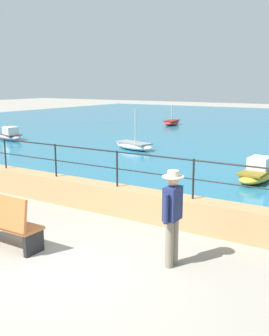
{
  "coord_description": "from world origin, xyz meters",
  "views": [
    {
      "loc": [
        4.57,
        -4.78,
        3.22
      ],
      "look_at": [
        -0.83,
        3.7,
        1.1
      ],
      "focal_mm": 43.2,
      "sensor_mm": 36.0,
      "label": 1
    }
  ],
  "objects_px": {
    "bench_main": "(1,220)",
    "person_walking": "(172,213)",
    "boat_1": "(257,173)",
    "boat_4": "(172,122)",
    "boat_0": "(9,135)",
    "boat_2": "(134,145)"
  },
  "relations": [
    {
      "from": "person_walking",
      "to": "bench_main",
      "type": "bearing_deg",
      "value": -161.77
    },
    {
      "from": "person_walking",
      "to": "boat_0",
      "type": "bearing_deg",
      "value": 148.4
    },
    {
      "from": "bench_main",
      "to": "boat_1",
      "type": "distance_m",
      "value": 8.58
    },
    {
      "from": "boat_1",
      "to": "boat_4",
      "type": "relative_size",
      "value": 0.96
    },
    {
      "from": "bench_main",
      "to": "person_walking",
      "type": "bearing_deg",
      "value": 18.23
    },
    {
      "from": "boat_1",
      "to": "boat_0",
      "type": "bearing_deg",
      "value": 171.25
    },
    {
      "from": "boat_4",
      "to": "boat_2",
      "type": "bearing_deg",
      "value": -71.44
    },
    {
      "from": "person_walking",
      "to": "boat_1",
      "type": "distance_m",
      "value": 7.09
    },
    {
      "from": "person_walking",
      "to": "boat_0",
      "type": "height_order",
      "value": "person_walking"
    },
    {
      "from": "boat_0",
      "to": "boat_2",
      "type": "xyz_separation_m",
      "value": [
        7.78,
        0.93,
        -0.06
      ]
    },
    {
      "from": "person_walking",
      "to": "boat_4",
      "type": "height_order",
      "value": "person_walking"
    },
    {
      "from": "boat_2",
      "to": "boat_4",
      "type": "relative_size",
      "value": 1.02
    },
    {
      "from": "bench_main",
      "to": "person_walking",
      "type": "xyz_separation_m",
      "value": [
        3.25,
        1.07,
        0.42
      ]
    },
    {
      "from": "bench_main",
      "to": "boat_1",
      "type": "relative_size",
      "value": 0.73
    },
    {
      "from": "person_walking",
      "to": "boat_4",
      "type": "bearing_deg",
      "value": 117.29
    },
    {
      "from": "boat_1",
      "to": "bench_main",
      "type": "bearing_deg",
      "value": -108.82
    },
    {
      "from": "bench_main",
      "to": "boat_0",
      "type": "height_order",
      "value": "bench_main"
    },
    {
      "from": "boat_2",
      "to": "boat_0",
      "type": "bearing_deg",
      "value": -173.16
    },
    {
      "from": "bench_main",
      "to": "boat_2",
      "type": "bearing_deg",
      "value": 109.86
    },
    {
      "from": "person_walking",
      "to": "boat_1",
      "type": "bearing_deg",
      "value": 93.9
    },
    {
      "from": "bench_main",
      "to": "boat_2",
      "type": "relative_size",
      "value": 0.69
    },
    {
      "from": "person_walking",
      "to": "boat_1",
      "type": "xyz_separation_m",
      "value": [
        -0.48,
        7.05,
        -0.65
      ]
    }
  ]
}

